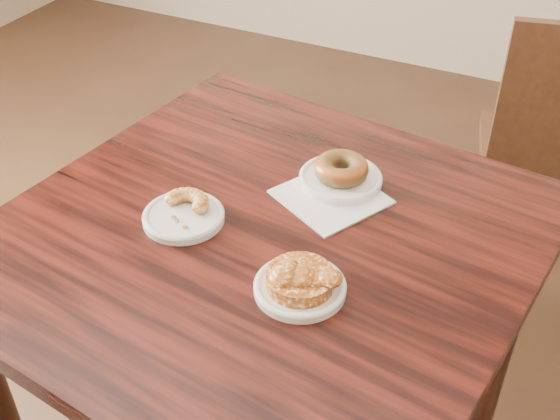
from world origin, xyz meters
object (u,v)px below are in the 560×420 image
at_px(apple_fritter, 300,277).
at_px(cruller_fragment, 183,209).
at_px(chair_far, 549,157).
at_px(cafe_table, 266,373).
at_px(glazed_donut, 341,168).

height_order(apple_fritter, cruller_fragment, apple_fritter).
bearing_deg(apple_fritter, cruller_fragment, 164.38).
distance_m(chair_far, cruller_fragment, 1.18).
xyz_separation_m(cafe_table, chair_far, (0.39, 0.97, 0.08)).
bearing_deg(glazed_donut, chair_far, 66.98).
xyz_separation_m(cafe_table, apple_fritter, (0.12, -0.11, 0.40)).
height_order(glazed_donut, cruller_fragment, glazed_donut).
distance_m(cafe_table, chair_far, 1.05).
bearing_deg(cafe_table, cruller_fragment, -159.42).
relative_size(chair_far, cruller_fragment, 9.28).
bearing_deg(glazed_donut, cafe_table, -108.57).
height_order(chair_far, cruller_fragment, chair_far).
relative_size(cafe_table, glazed_donut, 8.54).
bearing_deg(cafe_table, glazed_donut, 79.07).
distance_m(cafe_table, cruller_fragment, 0.43).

